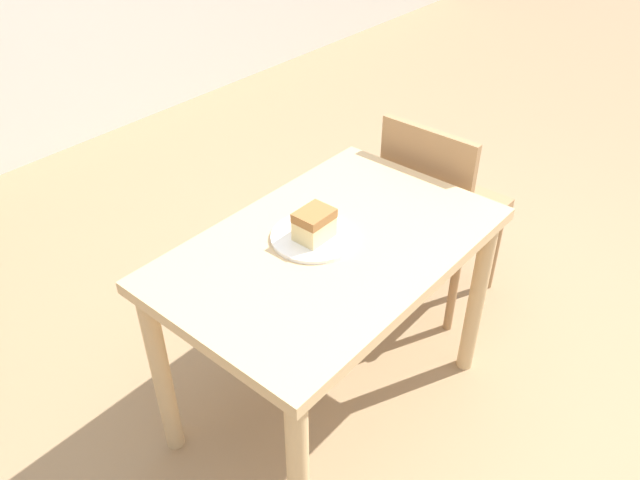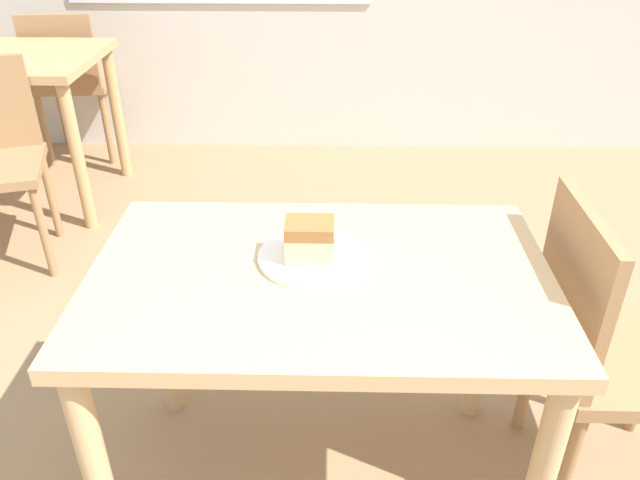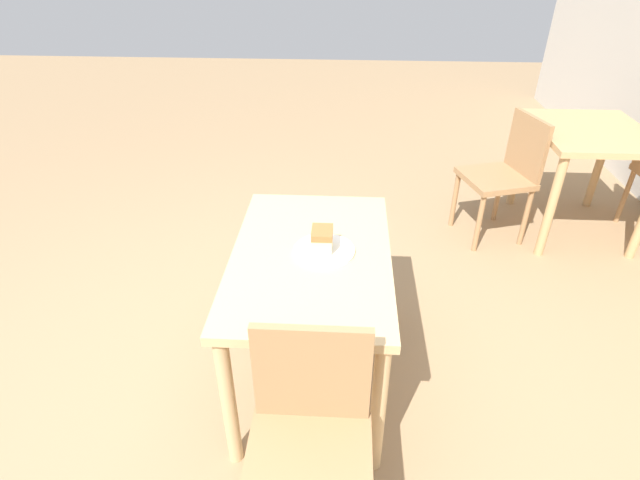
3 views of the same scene
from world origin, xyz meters
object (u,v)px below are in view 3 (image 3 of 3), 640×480
Objects in this scene: dining_table_far at (588,148)px; chair_near_window at (310,441)px; dining_table_near at (311,275)px; chair_far_corner at (505,172)px; plate at (324,251)px; cake_slice at (322,239)px.

dining_table_far is 0.97× the size of chair_near_window.
dining_table_near is 1.89m from chair_far_corner.
chair_far_corner is at bearing -78.68° from dining_table_far.
chair_near_window is at bearing -45.51° from chair_far_corner.
chair_near_window is (0.74, 0.05, -0.13)m from dining_table_near.
chair_far_corner is at bearing 140.38° from plate.
chair_far_corner is 3.28× the size of plate.
dining_table_far is 0.97× the size of chair_far_corner.
plate is (1.53, -1.73, 0.11)m from dining_table_far.
cake_slice is at bearing -129.11° from plate.
chair_far_corner is (-1.43, 1.23, -0.13)m from dining_table_near.
dining_table_near is at bearing -61.27° from cake_slice.
chair_near_window is 1.00× the size of chair_far_corner.
cake_slice reaches higher than dining_table_near.
chair_near_window is 3.28× the size of plate.
dining_table_near is at bearing -72.27° from plate.
chair_near_window is at bearing -37.31° from dining_table_far.
dining_table_far is at bearing 84.33° from chair_far_corner.
dining_table_near is 9.47× the size of cake_slice.
cake_slice is (-0.03, 0.05, 0.17)m from dining_table_near.
chair_far_corner reaches higher than dining_table_far.
chair_far_corner is (0.11, -0.56, -0.14)m from dining_table_far.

